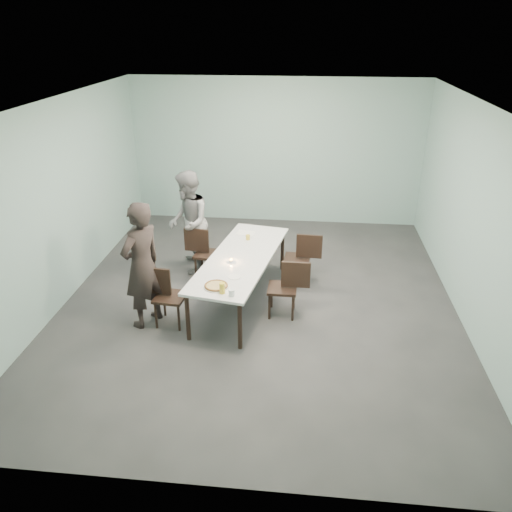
# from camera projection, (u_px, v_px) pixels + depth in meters

# --- Properties ---
(ground) EXTENTS (7.00, 7.00, 0.00)m
(ground) POSITION_uv_depth(u_px,v_px,m) (259.00, 300.00, 7.85)
(ground) COLOR #333335
(ground) RESTS_ON ground
(room_shell) EXTENTS (6.02, 7.02, 3.01)m
(room_shell) POSITION_uv_depth(u_px,v_px,m) (260.00, 175.00, 6.98)
(room_shell) COLOR #92B8B4
(room_shell) RESTS_ON ground
(table) EXTENTS (1.34, 2.72, 0.75)m
(table) POSITION_uv_depth(u_px,v_px,m) (241.00, 260.00, 7.55)
(table) COLOR white
(table) RESTS_ON ground
(chair_near_left) EXTENTS (0.63, 0.46, 0.87)m
(chair_near_left) POSITION_uv_depth(u_px,v_px,m) (165.00, 292.00, 7.06)
(chair_near_left) COLOR black
(chair_near_left) RESTS_ON ground
(chair_far_left) EXTENTS (0.63, 0.46, 0.87)m
(chair_far_left) POSITION_uv_depth(u_px,v_px,m) (203.00, 250.00, 8.35)
(chair_far_left) COLOR black
(chair_far_left) RESTS_ON ground
(chair_near_right) EXTENTS (0.61, 0.43, 0.87)m
(chair_near_right) POSITION_uv_depth(u_px,v_px,m) (288.00, 284.00, 7.26)
(chair_near_right) COLOR black
(chair_near_right) RESTS_ON ground
(chair_far_right) EXTENTS (0.62, 0.45, 0.87)m
(chair_far_right) POSITION_uv_depth(u_px,v_px,m) (302.00, 255.00, 8.17)
(chair_far_right) COLOR black
(chair_far_right) RESTS_ON ground
(diner_near) EXTENTS (0.71, 0.80, 1.84)m
(diner_near) POSITION_uv_depth(u_px,v_px,m) (142.00, 265.00, 6.88)
(diner_near) COLOR black
(diner_near) RESTS_ON ground
(diner_far) EXTENTS (0.86, 0.99, 1.76)m
(diner_far) POSITION_uv_depth(u_px,v_px,m) (188.00, 222.00, 8.45)
(diner_far) COLOR gray
(diner_far) RESTS_ON ground
(pizza) EXTENTS (0.34, 0.34, 0.04)m
(pizza) POSITION_uv_depth(u_px,v_px,m) (216.00, 286.00, 6.67)
(pizza) COLOR white
(pizza) RESTS_ON table
(side_plate) EXTENTS (0.18, 0.18, 0.01)m
(side_plate) POSITION_uv_depth(u_px,v_px,m) (235.00, 277.00, 6.94)
(side_plate) COLOR white
(side_plate) RESTS_ON table
(beer_glass) EXTENTS (0.08, 0.08, 0.15)m
(beer_glass) POSITION_uv_depth(u_px,v_px,m) (222.00, 288.00, 6.50)
(beer_glass) COLOR gold
(beer_glass) RESTS_ON table
(water_tumbler) EXTENTS (0.08, 0.08, 0.09)m
(water_tumbler) POSITION_uv_depth(u_px,v_px,m) (232.00, 293.00, 6.45)
(water_tumbler) COLOR silver
(water_tumbler) RESTS_ON table
(tealight) EXTENTS (0.06, 0.06, 0.05)m
(tealight) POSITION_uv_depth(u_px,v_px,m) (231.00, 261.00, 7.35)
(tealight) COLOR silver
(tealight) RESTS_ON table
(amber_tumbler) EXTENTS (0.07, 0.07, 0.08)m
(amber_tumbler) POSITION_uv_depth(u_px,v_px,m) (248.00, 237.00, 8.11)
(amber_tumbler) COLOR gold
(amber_tumbler) RESTS_ON table
(menu) EXTENTS (0.33, 0.27, 0.01)m
(menu) POSITION_uv_depth(u_px,v_px,m) (246.00, 233.00, 8.37)
(menu) COLOR silver
(menu) RESTS_ON table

